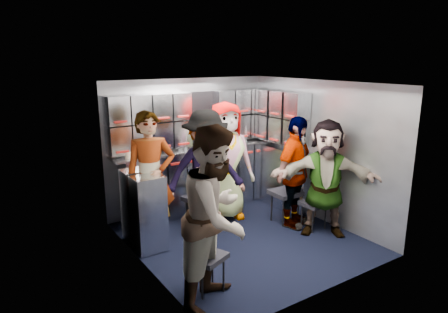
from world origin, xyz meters
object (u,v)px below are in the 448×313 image
attendant_arc_c (226,161)px  attendant_arc_d (295,173)px  jump_seat_near_right (314,205)px  jump_seat_center (219,188)px  attendant_arc_a (216,216)px  jump_seat_mid_left (200,199)px  attendant_arc_b (206,172)px  jump_seat_near_left (207,259)px  attendant_standing (151,178)px  attendant_arc_e (326,178)px  jump_seat_mid_right (285,194)px

attendant_arc_c → attendant_arc_d: bearing=-41.0°
jump_seat_near_right → attendant_arc_d: attendant_arc_d is taller
jump_seat_center → attendant_arc_c: bearing=-90.0°
attendant_arc_d → attendant_arc_a: bearing=-174.4°
jump_seat_mid_left → attendant_arc_b: 0.48m
jump_seat_near_left → jump_seat_near_right: bearing=14.0°
attendant_standing → attendant_arc_a: attendant_arc_a is taller
attendant_arc_b → attendant_arc_e: attendant_arc_b is taller
jump_seat_mid_left → jump_seat_near_right: size_ratio=1.21×
attendant_arc_d → attendant_arc_e: (0.17, -0.43, -0.00)m
attendant_standing → attendant_arc_d: bearing=-2.7°
jump_seat_center → attendant_arc_d: attendant_arc_d is taller
jump_seat_mid_left → jump_seat_mid_right: jump_seat_mid_right is taller
jump_seat_mid_left → jump_seat_center: 0.59m
jump_seat_mid_right → attendant_standing: (-1.93, 0.47, 0.45)m
attendant_arc_c → jump_seat_mid_left: bearing=-157.8°
jump_seat_near_left → jump_seat_mid_right: 2.15m
attendant_arc_b → jump_seat_near_left: bearing=-105.2°
jump_seat_near_left → jump_seat_center: 2.19m
jump_seat_mid_left → attendant_arc_d: (1.17, -0.71, 0.39)m
jump_seat_mid_right → attendant_standing: size_ratio=0.28×
jump_seat_mid_right → jump_seat_near_right: 0.46m
jump_seat_near_left → jump_seat_mid_left: size_ratio=0.91×
jump_seat_near_right → attendant_arc_a: (-2.10, -0.70, 0.54)m
attendant_standing → attendant_arc_a: bearing=-74.0°
attendant_arc_a → jump_seat_center: bearing=22.1°
attendant_arc_d → jump_seat_mid_left: bearing=128.1°
jump_seat_mid_right → attendant_arc_b: size_ratio=0.28×
attendant_arc_b → attendant_arc_a: bearing=-102.1°
attendant_arc_b → attendant_arc_c: 0.59m
attendant_standing → attendant_arc_c: 1.29m
jump_seat_mid_right → attendant_arc_a: bearing=-149.7°
jump_seat_near_left → attendant_arc_e: bearing=9.3°
jump_seat_near_left → attendant_arc_e: (2.10, 0.34, 0.44)m
attendant_standing → jump_seat_center: bearing=31.2°
attendant_arc_b → attendant_arc_e: 1.65m
jump_seat_mid_right → attendant_arc_d: 0.42m
jump_seat_mid_left → attendant_arc_c: attendant_arc_c is taller
jump_seat_near_right → jump_seat_center: bearing=123.2°
attendant_arc_a → jump_seat_near_right: bearing=-16.0°
jump_seat_mid_left → jump_seat_mid_right: bearing=-24.6°
attendant_arc_a → jump_seat_mid_right: bearing=-4.2°
jump_seat_mid_left → attendant_arc_a: attendant_arc_a is taller
jump_seat_mid_left → attendant_arc_b: (-0.00, -0.18, 0.45)m
jump_seat_center → attendant_arc_a: bearing=-123.4°
jump_seat_center → attendant_arc_c: size_ratio=0.28×
attendant_arc_c → attendant_arc_d: 1.05m
attendant_arc_d → jump_seat_near_right: bearing=-76.2°
jump_seat_mid_left → attendant_arc_e: size_ratio=0.31×
attendant_arc_c → attendant_arc_e: size_ratio=1.11×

